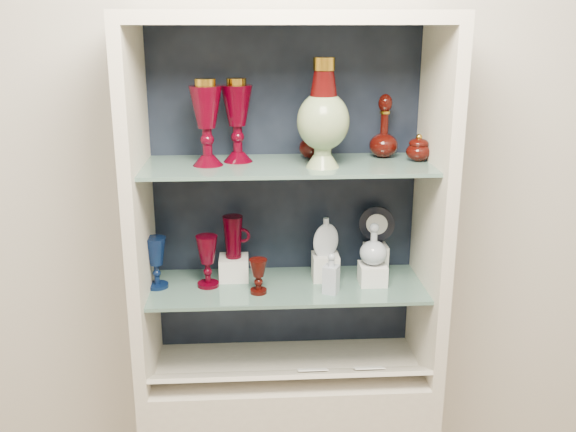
{
  "coord_description": "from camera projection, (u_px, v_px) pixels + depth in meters",
  "views": [
    {
      "loc": [
        -0.12,
        -0.47,
        1.91
      ],
      "look_at": [
        0.0,
        1.53,
        1.3
      ],
      "focal_mm": 40.0,
      "sensor_mm": 36.0,
      "label": 1
    }
  ],
  "objects": [
    {
      "name": "wall_back",
      "position": [
        284.0,
        171.0,
        2.28
      ],
      "size": [
        3.5,
        0.02,
        2.8
      ],
      "primitive_type": "cube",
      "color": "beige",
      "rests_on": "ground"
    },
    {
      "name": "cabinet_back_panel",
      "position": [
        285.0,
        194.0,
        2.27
      ],
      "size": [
        0.98,
        0.02,
        1.15
      ],
      "primitive_type": "cube",
      "color": "black",
      "rests_on": "cabinet_base"
    },
    {
      "name": "cabinet_side_left",
      "position": [
        139.0,
        211.0,
        2.06
      ],
      "size": [
        0.04,
        0.4,
        1.15
      ],
      "primitive_type": "cube",
      "color": "beige",
      "rests_on": "cabinet_base"
    },
    {
      "name": "cabinet_side_right",
      "position": [
        433.0,
        206.0,
        2.11
      ],
      "size": [
        0.04,
        0.4,
        1.15
      ],
      "primitive_type": "cube",
      "color": "beige",
      "rests_on": "cabinet_base"
    },
    {
      "name": "cabinet_top_cap",
      "position": [
        288.0,
        18.0,
        1.91
      ],
      "size": [
        1.0,
        0.4,
        0.04
      ],
      "primitive_type": "cube",
      "color": "beige",
      "rests_on": "cabinet_side_left"
    },
    {
      "name": "shelf_lower",
      "position": [
        288.0,
        286.0,
        2.19
      ],
      "size": [
        0.92,
        0.34,
        0.01
      ],
      "primitive_type": "cube",
      "color": "slate",
      "rests_on": "cabinet_side_left"
    },
    {
      "name": "shelf_upper",
      "position": [
        288.0,
        166.0,
        2.07
      ],
      "size": [
        0.92,
        0.34,
        0.01
      ],
      "primitive_type": "cube",
      "color": "slate",
      "rests_on": "cabinet_side_left"
    },
    {
      "name": "label_ledge",
      "position": [
        290.0,
        374.0,
        2.14
      ],
      "size": [
        0.92,
        0.17,
        0.09
      ],
      "primitive_type": "cube",
      "rotation": [
        -0.44,
        0.0,
        0.0
      ],
      "color": "beige",
      "rests_on": "cabinet_base"
    },
    {
      "name": "label_card_0",
      "position": [
        369.0,
        368.0,
        2.15
      ],
      "size": [
        0.1,
        0.06,
        0.03
      ],
      "primitive_type": "cube",
      "rotation": [
        -0.44,
        0.0,
        0.0
      ],
      "color": "white",
      "rests_on": "label_ledge"
    },
    {
      "name": "label_card_1",
      "position": [
        313.0,
        370.0,
        2.14
      ],
      "size": [
        0.1,
        0.06,
        0.03
      ],
      "primitive_type": "cube",
      "rotation": [
        -0.44,
        0.0,
        0.0
      ],
      "color": "white",
      "rests_on": "label_ledge"
    },
    {
      "name": "pedestal_lamp_left",
      "position": [
        207.0,
        123.0,
        2.0
      ],
      "size": [
        0.13,
        0.13,
        0.27
      ],
      "primitive_type": null,
      "rotation": [
        0.0,
        0.0,
        -0.32
      ],
      "color": "#4D000F",
      "rests_on": "shelf_upper"
    },
    {
      "name": "pedestal_lamp_right",
      "position": [
        237.0,
        121.0,
        2.06
      ],
      "size": [
        0.13,
        0.13,
        0.27
      ],
      "primitive_type": null,
      "rotation": [
        0.0,
        0.0,
        0.38
      ],
      "color": "#4D000F",
      "rests_on": "shelf_upper"
    },
    {
      "name": "enamel_urn",
      "position": [
        323.0,
        113.0,
        1.97
      ],
      "size": [
        0.16,
        0.16,
        0.34
      ],
      "primitive_type": null,
      "rotation": [
        0.0,
        0.0,
        0.01
      ],
      "color": "#0A421B",
      "rests_on": "shelf_upper"
    },
    {
      "name": "ruby_decanter_a",
      "position": [
        312.0,
        126.0,
        2.11
      ],
      "size": [
        0.1,
        0.1,
        0.22
      ],
      "primitive_type": null,
      "rotation": [
        0.0,
        0.0,
        -0.21
      ],
      "color": "#3A0B07",
      "rests_on": "shelf_upper"
    },
    {
      "name": "ruby_decanter_b",
      "position": [
        384.0,
        124.0,
        2.13
      ],
      "size": [
        0.1,
        0.1,
        0.22
      ],
      "primitive_type": null,
      "rotation": [
        0.0,
        0.0,
        -0.07
      ],
      "color": "#3A0B07",
      "rests_on": "shelf_upper"
    },
    {
      "name": "lidded_bowl",
      "position": [
        418.0,
        147.0,
        2.09
      ],
      "size": [
        0.1,
        0.1,
        0.09
      ],
      "primitive_type": null,
      "rotation": [
        0.0,
        0.0,
        -0.3
      ],
      "color": "#3A0B07",
      "rests_on": "shelf_upper"
    },
    {
      "name": "cobalt_goblet",
      "position": [
        156.0,
        263.0,
        2.14
      ],
      "size": [
        0.09,
        0.09,
        0.18
      ],
      "primitive_type": null,
      "rotation": [
        0.0,
        0.0,
        -0.21
      ],
      "color": "#0A1A44",
      "rests_on": "shelf_lower"
    },
    {
      "name": "ruby_goblet_tall",
      "position": [
        207.0,
        261.0,
        2.15
      ],
      "size": [
        0.09,
        0.09,
        0.18
      ],
      "primitive_type": null,
      "rotation": [
        0.0,
        0.0,
        -0.25
      ],
      "color": "#4D000F",
      "rests_on": "shelf_lower"
    },
    {
      "name": "ruby_goblet_small",
      "position": [
        258.0,
        276.0,
        2.1
      ],
      "size": [
        0.06,
        0.06,
        0.12
      ],
      "primitive_type": null,
      "rotation": [
        0.0,
        0.0,
        0.09
      ],
      "color": "#3A0B07",
      "rests_on": "shelf_lower"
    },
    {
      "name": "riser_ruby_pitcher",
      "position": [
        234.0,
        268.0,
        2.22
      ],
      "size": [
        0.1,
        0.1,
        0.08
      ],
      "primitive_type": "cube",
      "color": "silver",
      "rests_on": "shelf_lower"
    },
    {
      "name": "ruby_pitcher",
      "position": [
        233.0,
        237.0,
        2.19
      ],
      "size": [
        0.12,
        0.09,
        0.15
      ],
      "primitive_type": null,
      "rotation": [
        0.0,
        0.0,
        -0.24
      ],
      "color": "#4D000F",
      "rests_on": "riser_ruby_pitcher"
    },
    {
      "name": "clear_square_bottle",
      "position": [
        331.0,
        273.0,
        2.1
      ],
      "size": [
        0.06,
        0.06,
        0.14
      ],
      "primitive_type": null,
      "rotation": [
        0.0,
        0.0,
        -0.42
      ],
      "color": "#A1ACBB",
      "rests_on": "shelf_lower"
    },
    {
      "name": "riser_flat_flask",
      "position": [
        325.0,
        267.0,
        2.22
      ],
      "size": [
        0.09,
        0.09,
        0.09
      ],
      "primitive_type": "cube",
      "color": "silver",
      "rests_on": "shelf_lower"
    },
    {
      "name": "flat_flask",
      "position": [
        326.0,
        236.0,
        2.19
      ],
      "size": [
        0.1,
        0.07,
        0.14
      ],
      "primitive_type": null,
      "rotation": [
        0.0,
        0.0,
        0.4
      ],
      "color": "silver",
      "rests_on": "riser_flat_flask"
    },
    {
      "name": "riser_clear_round_decanter",
      "position": [
        372.0,
        274.0,
        2.18
      ],
      "size": [
        0.09,
        0.09,
        0.07
      ],
      "primitive_type": "cube",
      "color": "silver",
      "rests_on": "shelf_lower"
    },
    {
      "name": "clear_round_decanter",
      "position": [
        374.0,
        245.0,
        2.15
      ],
      "size": [
        0.12,
        0.12,
        0.14
      ],
      "primitive_type": null,
      "rotation": [
        0.0,
        0.0,
        -0.31
      ],
      "color": "#A1ACBB",
      "rests_on": "riser_clear_round_decanter"
    },
    {
      "name": "riser_cameo_medallion",
      "position": [
        375.0,
        258.0,
        2.28
      ],
      "size": [
        0.08,
        0.08,
        0.1
      ],
      "primitive_type": "cube",
      "color": "silver",
      "rests_on": "shelf_lower"
    },
    {
      "name": "cameo_medallion",
      "position": [
        377.0,
        225.0,
        2.25
      ],
      "size": [
        0.13,
        0.07,
        0.15
      ],
      "primitive_type": null,
      "rotation": [
        0.0,
        0.0,
        -0.18
      ],
      "color": "black",
      "rests_on": "riser_cameo_medallion"
    }
  ]
}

